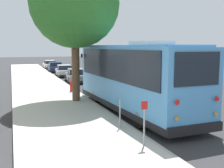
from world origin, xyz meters
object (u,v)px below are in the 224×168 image
at_px(parked_sedan_gray, 76,76).
at_px(parked_sedan_navy, 55,67).
at_px(parked_sedan_silver, 64,71).
at_px(fire_hydrant, 71,86).
at_px(shuttle_bus, 133,75).
at_px(sign_post_far, 120,114).
at_px(sign_post_near, 144,123).
at_px(parked_sedan_white, 50,65).

xyz_separation_m(parked_sedan_gray, parked_sedan_navy, (11.70, 0.25, 0.01)).
xyz_separation_m(parked_sedan_silver, fire_hydrant, (-11.94, 1.64, -0.05)).
relative_size(shuttle_bus, sign_post_far, 9.05).
bearing_deg(sign_post_far, parked_sedan_navy, -3.11).
bearing_deg(fire_hydrant, sign_post_far, -179.89).
height_order(sign_post_near, fire_hydrant, sign_post_near).
xyz_separation_m(shuttle_bus, sign_post_near, (-5.09, 1.86, -1.03)).
xyz_separation_m(parked_sedan_navy, sign_post_far, (-27.72, 1.51, 0.11)).
bearing_deg(parked_sedan_silver, parked_sedan_navy, 4.54).
xyz_separation_m(parked_sedan_silver, parked_sedan_white, (11.75, 0.09, -0.01)).
bearing_deg(parked_sedan_navy, parked_sedan_silver, -176.23).
relative_size(parked_sedan_silver, parked_sedan_white, 0.98).
height_order(parked_sedan_gray, parked_sedan_navy, parked_sedan_navy).
relative_size(shuttle_bus, parked_sedan_navy, 2.24).
height_order(shuttle_bus, parked_sedan_white, shuttle_bus).
distance_m(parked_sedan_silver, parked_sedan_white, 11.75).
height_order(shuttle_bus, fire_hydrant, shuttle_bus).
bearing_deg(parked_sedan_gray, parked_sedan_silver, 5.45).
bearing_deg(sign_post_far, fire_hydrant, 0.11).
xyz_separation_m(shuttle_bus, sign_post_far, (-2.92, 1.86, -1.23)).
xyz_separation_m(sign_post_far, fire_hydrant, (9.54, 0.02, -0.16)).
distance_m(parked_sedan_white, sign_post_far, 33.27).
height_order(sign_post_far, fire_hydrant, sign_post_far).
height_order(parked_sedan_gray, fire_hydrant, parked_sedan_gray).
bearing_deg(parked_sedan_gray, fire_hydrant, 168.69).
bearing_deg(parked_sedan_silver, parked_sedan_gray, -175.11).
distance_m(parked_sedan_navy, sign_post_far, 27.76).
xyz_separation_m(parked_sedan_gray, fire_hydrant, (-6.48, 1.78, -0.04)).
bearing_deg(parked_sedan_gray, sign_post_near, 178.50).
bearing_deg(fire_hydrant, sign_post_near, -179.91).
height_order(shuttle_bus, sign_post_near, shuttle_bus).
distance_m(parked_sedan_gray, parked_sedan_white, 17.21).
bearing_deg(parked_sedan_navy, parked_sedan_white, 2.44).
bearing_deg(sign_post_near, parked_sedan_white, -2.47).
bearing_deg(parked_sedan_navy, fire_hydrant, 177.90).
distance_m(parked_sedan_navy, sign_post_near, 29.93).
bearing_deg(sign_post_near, shuttle_bus, -20.02).
bearing_deg(fire_hydrant, shuttle_bus, -164.18).
relative_size(shuttle_bus, parked_sedan_white, 2.39).
bearing_deg(fire_hydrant, parked_sedan_navy, -4.79).
relative_size(parked_sedan_silver, parked_sedan_navy, 0.93).
height_order(parked_sedan_gray, sign_post_near, sign_post_near).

